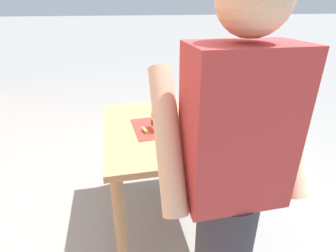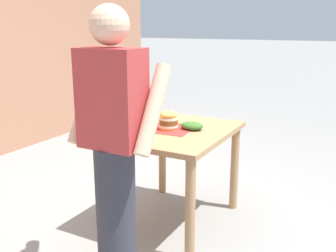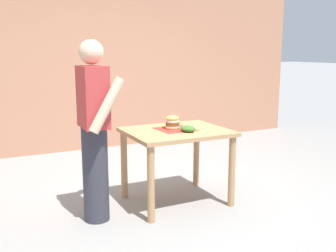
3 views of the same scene
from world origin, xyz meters
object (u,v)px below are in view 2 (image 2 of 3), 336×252
at_px(pickle_spear, 154,127).
at_px(sandwich, 169,120).
at_px(diner_across_table, 114,149).
at_px(patio_table, 174,146).
at_px(side_salad, 192,126).

bearing_deg(pickle_spear, sandwich, -165.26).
relative_size(pickle_spear, diner_across_table, 0.04).
bearing_deg(diner_across_table, pickle_spear, -75.06).
distance_m(sandwich, pickle_spear, 0.14).
relative_size(patio_table, side_salad, 5.72).
xyz_separation_m(patio_table, diner_across_table, (-0.07, 0.89, 0.24)).
relative_size(side_salad, diner_across_table, 0.11).
bearing_deg(pickle_spear, patio_table, -157.43).
bearing_deg(diner_across_table, sandwich, -83.16).
height_order(patio_table, diner_across_table, diner_across_table).
bearing_deg(patio_table, sandwich, 44.52).
height_order(sandwich, side_salad, sandwich).
xyz_separation_m(side_salad, diner_across_table, (0.06, 0.95, 0.07)).
bearing_deg(sandwich, patio_table, -135.48).
xyz_separation_m(pickle_spear, diner_across_table, (-0.22, 0.83, 0.09)).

